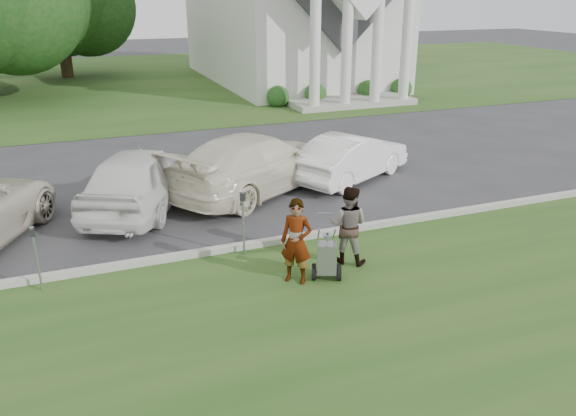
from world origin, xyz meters
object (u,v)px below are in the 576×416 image
tree_back (57,1)px  car_d (352,157)px  person_right (348,226)px  car_b (140,178)px  parking_meter_near (243,216)px  parking_meter_far (35,251)px  car_c (255,163)px  striping_cart (327,259)px  person_left (296,242)px

tree_back → car_d: 27.27m
person_right → car_b: 5.96m
tree_back → parking_meter_near: tree_back is taller
parking_meter_near → parking_meter_far: size_ratio=1.10×
parking_meter_far → car_c: size_ratio=0.23×
parking_meter_near → car_b: 4.04m
car_b → car_d: bearing=-152.7°
person_right → striping_cart: bearing=75.2°
striping_cart → car_d: bearing=81.7°
parking_meter_far → car_b: size_ratio=0.27×
car_b → car_d: (6.18, 0.16, -0.13)m
person_right → parking_meter_far: (-5.93, 0.99, 0.00)m
striping_cart → parking_meter_far: parking_meter_far is taller
car_b → person_left: bearing=139.4°
tree_back → person_right: size_ratio=5.80×
parking_meter_near → person_left: bearing=-68.1°
parking_meter_near → tree_back: bearing=95.9°
parking_meter_near → car_c: size_ratio=0.26×
striping_cart → person_right: (0.71, 0.54, 0.38)m
car_c → parking_meter_near: bearing=126.6°
person_left → person_right: 1.36m
person_right → parking_meter_far: size_ratio=1.26×
person_right → parking_meter_far: bearing=28.8°
striping_cart → car_c: size_ratio=0.21×
parking_meter_near → car_c: bearing=68.5°
tree_back → car_c: (4.60, -25.85, -3.91)m
tree_back → person_left: (3.68, -31.21, -3.88)m
striping_cart → car_b: (-2.85, 5.32, 0.37)m
car_b → car_d: car_b is taller
person_right → car_c: (-0.38, 4.96, -0.01)m
tree_back → car_b: tree_back is taller
person_left → parking_meter_far: person_left is taller
tree_back → striping_cart: 31.93m
person_left → parking_meter_near: person_left is taller
car_d → parking_meter_near: bearing=101.6°
striping_cart → car_b: size_ratio=0.25×
parking_meter_near → car_c: 4.15m
person_left → car_c: size_ratio=0.30×
parking_meter_far → car_c: 6.83m
person_right → car_d: bearing=-79.7°
parking_meter_near → car_d: parking_meter_near is taller
person_left → car_b: 5.65m
parking_meter_far → car_d: size_ratio=0.31×
tree_back → parking_meter_near: 30.11m
person_right → car_d: 5.59m
person_left → car_c: person_left is taller
person_right → parking_meter_near: bearing=8.2°
person_right → parking_meter_near: (-1.90, 1.10, 0.08)m
tree_back → car_c: tree_back is taller
tree_back → car_c: 26.55m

